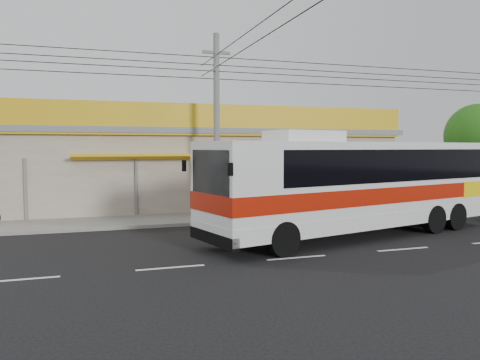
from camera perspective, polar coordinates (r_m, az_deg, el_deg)
name	(u,v)px	position (r m, az deg, el deg)	size (l,w,h in m)	color
ground	(268,243)	(17.35, 3.40, -7.62)	(120.00, 120.00, 0.00)	black
sidewalk	(223,217)	(22.94, -2.08, -4.57)	(30.00, 3.20, 0.15)	slate
lane_markings	(296,258)	(15.10, 6.90, -9.39)	(50.00, 0.12, 0.01)	silver
storefront_building	(198,167)	(28.08, -5.20, 1.55)	(22.60, 9.20, 5.70)	gray
coach_bus	(362,181)	(19.05, 14.63, -0.06)	(13.53, 5.98, 4.08)	silver
utility_pole	(216,67)	(22.29, -2.89, 13.60)	(34.00, 14.00, 8.75)	slate
tree_far	(479,137)	(30.47, 27.15, 4.64)	(3.62, 3.62, 6.00)	#342314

